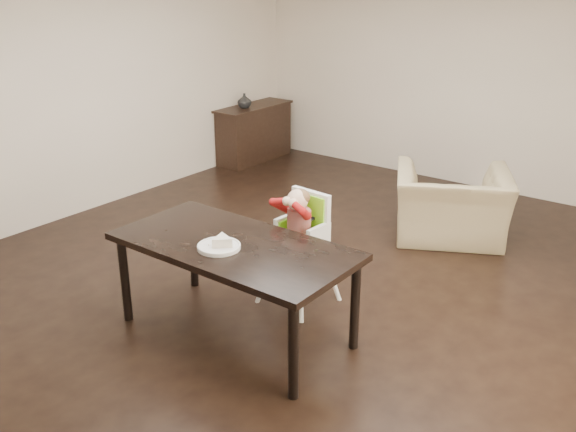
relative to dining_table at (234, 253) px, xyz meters
name	(u,v)px	position (x,y,z in m)	size (l,w,h in m)	color
ground	(298,281)	(-0.14, 0.98, -0.67)	(7.00, 7.00, 0.00)	black
room_walls	(300,71)	(-0.14, 0.98, 1.18)	(6.02, 7.02, 2.71)	beige
dining_table	(234,253)	(0.00, 0.00, 0.00)	(1.80, 0.90, 0.75)	black
high_chair	(301,223)	(0.09, 0.71, 0.03)	(0.45, 0.45, 0.99)	white
plate	(220,244)	(-0.01, -0.13, 0.11)	(0.39, 0.39, 0.09)	white
armchair	(452,194)	(0.52, 2.70, -0.19)	(1.11, 0.72, 0.97)	tan
sideboard	(254,133)	(-2.92, 3.68, -0.27)	(0.44, 1.26, 0.79)	black
vase	(244,101)	(-2.92, 3.49, 0.22)	(0.19, 0.20, 0.19)	#99999E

